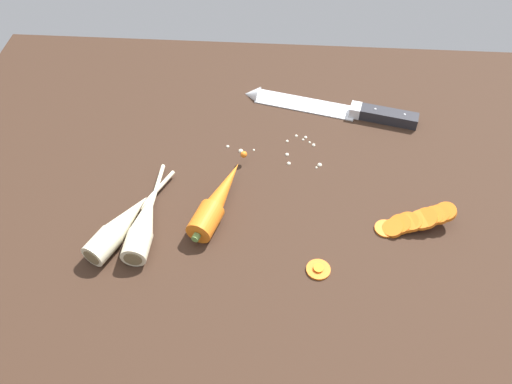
{
  "coord_description": "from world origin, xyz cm",
  "views": [
    {
      "loc": [
        3.95,
        -61.73,
        68.34
      ],
      "look_at": [
        0.0,
        -2.0,
        1.5
      ],
      "focal_mm": 37.56,
      "sensor_mm": 36.0,
      "label": 1
    }
  ],
  "objects": [
    {
      "name": "ground_plane",
      "position": [
        0.0,
        0.0,
        -2.0
      ],
      "size": [
        120.0,
        90.0,
        4.0
      ],
      "primitive_type": "cube",
      "color": "#332116"
    },
    {
      "name": "chefs_knife",
      "position": [
        12.33,
        22.4,
        0.65
      ],
      "size": [
        34.57,
        11.11,
        4.18
      ],
      "color": "silver",
      "rests_on": "ground_plane"
    },
    {
      "name": "whole_carrot",
      "position": [
        -6.16,
        -4.72,
        2.1
      ],
      "size": [
        8.87,
        20.05,
        4.2
      ],
      "color": "orange",
      "rests_on": "ground_plane"
    },
    {
      "name": "parsnip_front",
      "position": [
        -17.26,
        -10.46,
        1.98
      ],
      "size": [
        4.36,
        20.79,
        4.0
      ],
      "color": "beige",
      "rests_on": "ground_plane"
    },
    {
      "name": "parsnip_mid_left",
      "position": [
        -20.85,
        -11.01,
        1.98
      ],
      "size": [
        11.14,
        20.34,
        4.0
      ],
      "color": "beige",
      "rests_on": "ground_plane"
    },
    {
      "name": "carrot_slice_stack",
      "position": [
        26.05,
        -6.39,
        1.45
      ],
      "size": [
        12.88,
        5.78,
        4.12
      ],
      "color": "orange",
      "rests_on": "ground_plane"
    },
    {
      "name": "carrot_slice_stray_near",
      "position": [
        10.39,
        -15.94,
        0.36
      ],
      "size": [
        3.71,
        3.71,
        0.7
      ],
      "color": "orange",
      "rests_on": "ground_plane"
    },
    {
      "name": "mince_crumbs",
      "position": [
        4.54,
        9.59,
        0.34
      ],
      "size": [
        17.71,
        8.66,
        0.86
      ],
      "color": "silver",
      "rests_on": "ground_plane"
    }
  ]
}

